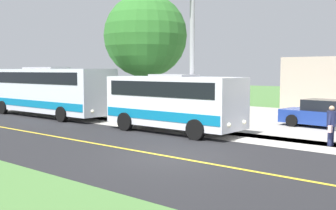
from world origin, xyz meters
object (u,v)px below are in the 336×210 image
at_px(tree_curbside, 146,36).
at_px(street_light_pole, 191,33).
at_px(transit_bus_rear, 47,89).
at_px(pedestrian_with_bags, 331,125).
at_px(shuttle_bus_front, 174,100).
at_px(parked_car_near, 326,114).

bearing_deg(tree_curbside, street_light_pole, 64.29).
xyz_separation_m(transit_bus_rear, pedestrian_with_bags, (-1.11, 17.64, -0.90)).
bearing_deg(shuttle_bus_front, pedestrian_with_bags, 99.75).
distance_m(shuttle_bus_front, street_light_pole, 3.27).
bearing_deg(transit_bus_rear, shuttle_bus_front, 89.51).
height_order(transit_bus_rear, tree_curbside, tree_curbside).
xyz_separation_m(pedestrian_with_bags, street_light_pole, (0.78, -6.32, 3.86)).
bearing_deg(street_light_pole, pedestrian_with_bags, 97.08).
height_order(shuttle_bus_front, transit_bus_rear, transit_bus_rear).
distance_m(parked_car_near, tree_curbside, 11.09).
height_order(transit_bus_rear, parked_car_near, transit_bus_rear).
xyz_separation_m(shuttle_bus_front, tree_curbside, (-2.93, -4.53, 3.49)).
height_order(street_light_pole, tree_curbside, street_light_pole).
distance_m(transit_bus_rear, tree_curbside, 7.49).
height_order(pedestrian_with_bags, street_light_pole, street_light_pole).
xyz_separation_m(transit_bus_rear, parked_car_near, (-6.18, 15.75, -1.05)).
xyz_separation_m(shuttle_bus_front, pedestrian_with_bags, (-1.20, 7.01, -0.69)).
bearing_deg(street_light_pole, transit_bus_rear, -88.34).
bearing_deg(tree_curbside, shuttle_bus_front, 57.08).
relative_size(transit_bus_rear, tree_curbside, 1.43).
height_order(street_light_pole, parked_car_near, street_light_pole).
relative_size(street_light_pole, tree_curbside, 1.14).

